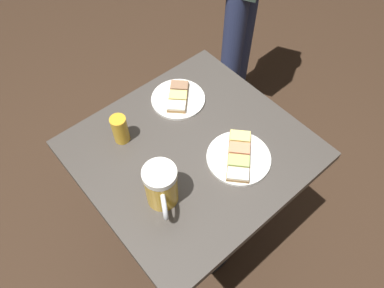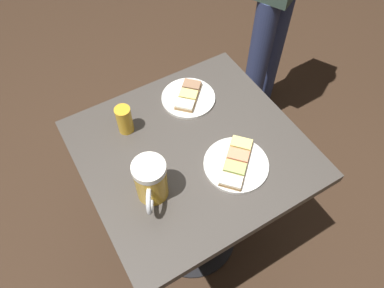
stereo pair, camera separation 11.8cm
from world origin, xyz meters
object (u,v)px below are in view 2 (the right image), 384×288
object	(u,v)px
plate_near	(188,97)
plate_far	(236,164)
beer_mug	(151,181)
beer_glass_small	(124,120)

from	to	relation	value
plate_near	plate_far	bearing A→B (deg)	87.63
plate_near	beer_mug	world-z (taller)	beer_mug
plate_near	plate_far	distance (m)	0.33
plate_far	beer_glass_small	xyz separation A→B (m)	(0.24, -0.31, 0.04)
plate_near	beer_mug	bearing A→B (deg)	44.13
plate_near	beer_glass_small	world-z (taller)	beer_glass_small
plate_near	beer_glass_small	distance (m)	0.26
beer_glass_small	plate_near	bearing A→B (deg)	-176.99
plate_far	beer_mug	size ratio (longest dim) A/B	1.39
plate_near	beer_mug	xyz separation A→B (m)	(0.29, 0.28, 0.07)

